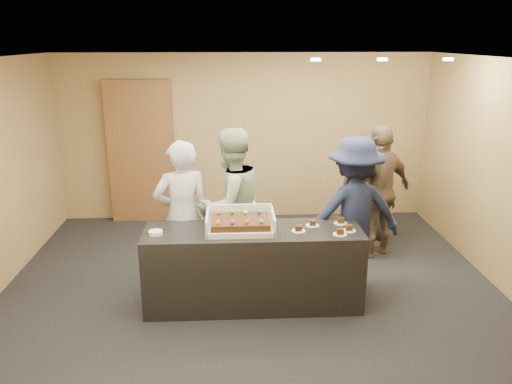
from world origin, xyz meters
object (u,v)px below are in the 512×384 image
sheet_cake (240,222)px  plate_stack (156,233)px  person_navy_man (353,213)px  cake_box (240,225)px  person_sage_man (230,205)px  person_server_grey (182,216)px  serving_counter (253,267)px  storage_cabinet (141,152)px  person_dark_suit (367,188)px  person_brown_extra (380,192)px

sheet_cake → plate_stack: (-0.91, -0.06, -0.08)m
sheet_cake → person_navy_man: 1.44m
cake_box → person_sage_man: 0.69m
person_server_grey → person_sage_man: 0.63m
serving_counter → plate_stack: 1.15m
storage_cabinet → sheet_cake: storage_cabinet is taller
person_server_grey → person_navy_man: size_ratio=0.99×
cake_box → sheet_cake: bearing=-91.0°
sheet_cake → person_sage_man: bearing=98.4°
storage_cabinet → plate_stack: 3.01m
sheet_cake → person_dark_suit: (1.89, 1.75, -0.17)m
person_navy_man → person_brown_extra: size_ratio=1.00×
cake_box → person_dark_suit: (1.89, 1.72, -0.12)m
cake_box → plate_stack: 0.92m
sheet_cake → person_server_grey: bearing=146.2°
plate_stack → person_sage_man: 1.12m
sheet_cake → person_server_grey: person_server_grey is taller
sheet_cake → cake_box: bearing=89.0°
storage_cabinet → person_sage_man: (1.43, -2.15, -0.20)m
person_server_grey → cake_box: bearing=131.1°
storage_cabinet → person_dark_suit: 3.61m
cake_box → person_brown_extra: 2.30m
cake_box → person_sage_man: size_ratio=0.39×
plate_stack → serving_counter: bearing=3.5°
person_navy_man → person_brown_extra: (0.56, 0.83, -0.00)m
person_brown_extra → person_dark_suit: person_brown_extra is taller
person_navy_man → cake_box: bearing=11.3°
person_sage_man → person_brown_extra: 2.11m
serving_counter → sheet_cake: (-0.14, -0.00, 0.55)m
cake_box → person_server_grey: size_ratio=0.41×
serving_counter → cake_box: 0.52m
cake_box → sheet_cake: 0.06m
person_server_grey → sheet_cake: bearing=129.5°
sheet_cake → person_server_grey: (-0.67, 0.45, -0.09)m
person_server_grey → plate_stack: bearing=48.3°
cake_box → plate_stack: cake_box is taller
serving_counter → plate_stack: bearing=-176.4°
cake_box → plate_stack: size_ratio=4.96×
person_dark_suit → plate_stack: bearing=53.8°
serving_counter → person_server_grey: person_server_grey is taller
person_dark_suit → serving_counter: bearing=65.9°
serving_counter → person_server_grey: bearing=151.1°
sheet_cake → plate_stack: 0.92m
person_server_grey → person_sage_man: size_ratio=0.96×
serving_counter → plate_stack: plate_stack is taller
storage_cabinet → plate_stack: (0.62, -2.93, -0.23)m
serving_counter → cake_box: cake_box is taller
plate_stack → person_brown_extra: size_ratio=0.08×
person_sage_man → person_brown_extra: size_ratio=1.04×
person_server_grey → person_sage_man: (0.57, 0.26, 0.04)m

